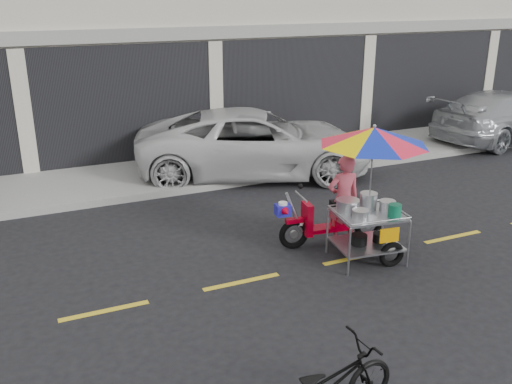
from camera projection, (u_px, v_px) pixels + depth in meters
name	position (u px, v px, depth m)	size (l,w,h in m)	color
ground	(356.00, 258.00, 9.20)	(90.00, 90.00, 0.00)	black
sidewalk	(231.00, 163.00, 13.91)	(45.00, 3.00, 0.15)	gray
centerline	(356.00, 258.00, 9.20)	(42.00, 0.10, 0.01)	gold
white_pickup	(256.00, 143.00, 13.11)	(2.50, 5.41, 1.50)	silver
silver_pickup	(507.00, 116.00, 16.08)	(1.98, 4.88, 1.41)	#AFB3B7
food_vendor_rig	(360.00, 172.00, 8.94)	(2.18, 1.93, 2.20)	black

